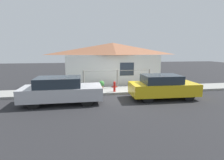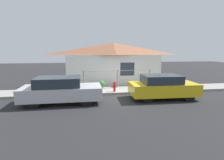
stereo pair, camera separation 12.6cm
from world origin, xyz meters
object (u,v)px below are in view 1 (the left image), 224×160
fire_hydrant (114,86)px  potted_plant_by_fence (68,85)px  car_right (163,87)px  potted_plant_near_hydrant (101,84)px  car_left (61,90)px

fire_hydrant → potted_plant_by_fence: size_ratio=1.17×
car_right → potted_plant_by_fence: bearing=156.7°
potted_plant_near_hydrant → potted_plant_by_fence: size_ratio=0.93×
car_left → car_right: size_ratio=1.07×
fire_hydrant → potted_plant_near_hydrant: 1.37m
car_right → potted_plant_near_hydrant: car_right is taller
car_left → car_right: (5.65, 0.00, -0.01)m
fire_hydrant → potted_plant_near_hydrant: bearing=121.1°
fire_hydrant → potted_plant_by_fence: (-2.96, 1.06, -0.04)m
car_left → potted_plant_by_fence: car_left is taller
car_left → potted_plant_near_hydrant: (2.40, 2.72, -0.27)m
potted_plant_near_hydrant → potted_plant_by_fence: 2.25m
car_right → fire_hydrant: 2.99m
car_left → potted_plant_by_fence: 2.62m
fire_hydrant → potted_plant_by_fence: fire_hydrant is taller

